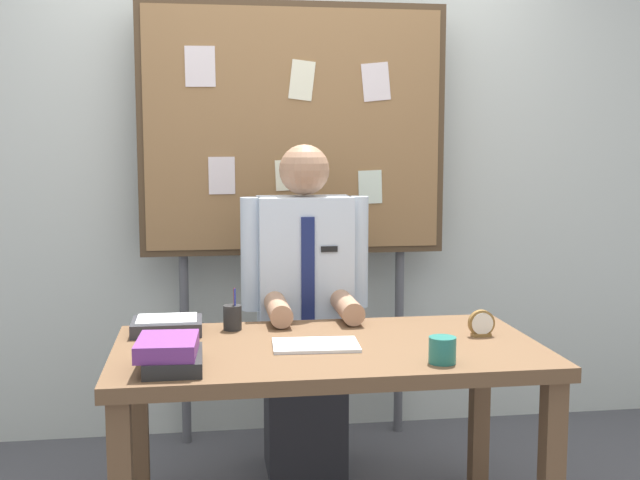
{
  "coord_description": "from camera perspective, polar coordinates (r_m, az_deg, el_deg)",
  "views": [
    {
      "loc": [
        -0.43,
        -2.71,
        1.45
      ],
      "look_at": [
        0.0,
        0.2,
        1.09
      ],
      "focal_mm": 44.61,
      "sensor_mm": 36.0,
      "label": 1
    }
  ],
  "objects": [
    {
      "name": "desk_clock",
      "position": [
        3.0,
        11.51,
        -5.96
      ],
      "size": [
        0.1,
        0.04,
        0.1
      ],
      "color": "olive",
      "rests_on": "desk"
    },
    {
      "name": "paper_tray",
      "position": [
        3.05,
        -10.92,
        -6.04
      ],
      "size": [
        0.26,
        0.2,
        0.06
      ],
      "color": "#333338",
      "rests_on": "desk"
    },
    {
      "name": "book_stack",
      "position": [
        2.58,
        -10.68,
        -8.02
      ],
      "size": [
        0.21,
        0.28,
        0.1
      ],
      "color": "#262626",
      "rests_on": "desk"
    },
    {
      "name": "coffee_mug",
      "position": [
        2.63,
        8.77,
        -7.81
      ],
      "size": [
        0.09,
        0.09,
        0.09
      ],
      "primitive_type": "cylinder",
      "color": "#267266",
      "rests_on": "desk"
    },
    {
      "name": "desk",
      "position": [
        2.86,
        0.58,
        -9.3
      ],
      "size": [
        1.5,
        0.81,
        0.74
      ],
      "color": "brown",
      "rests_on": "ground_plane"
    },
    {
      "name": "open_notebook",
      "position": [
        2.8,
        -0.31,
        -7.55
      ],
      "size": [
        0.31,
        0.21,
        0.01
      ],
      "primitive_type": "cube",
      "rotation": [
        0.0,
        0.0,
        -0.06
      ],
      "color": "white",
      "rests_on": "desk"
    },
    {
      "name": "bulletin_board",
      "position": [
        3.76,
        -1.87,
        7.54
      ],
      "size": [
        1.44,
        0.09,
        2.09
      ],
      "color": "#4C3823",
      "rests_on": "ground_plane"
    },
    {
      "name": "back_wall",
      "position": [
        3.96,
        -2.2,
        5.61
      ],
      "size": [
        6.4,
        0.08,
        2.7
      ],
      "primitive_type": "cube",
      "color": "silver",
      "rests_on": "ground_plane"
    },
    {
      "name": "person",
      "position": [
        3.47,
        -1.09,
        -5.9
      ],
      "size": [
        0.55,
        0.56,
        1.44
      ],
      "color": "#2D2D33",
      "rests_on": "ground_plane"
    },
    {
      "name": "pen_holder",
      "position": [
        3.06,
        -6.29,
        -5.53
      ],
      "size": [
        0.07,
        0.07,
        0.16
      ],
      "color": "#262626",
      "rests_on": "desk"
    }
  ]
}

